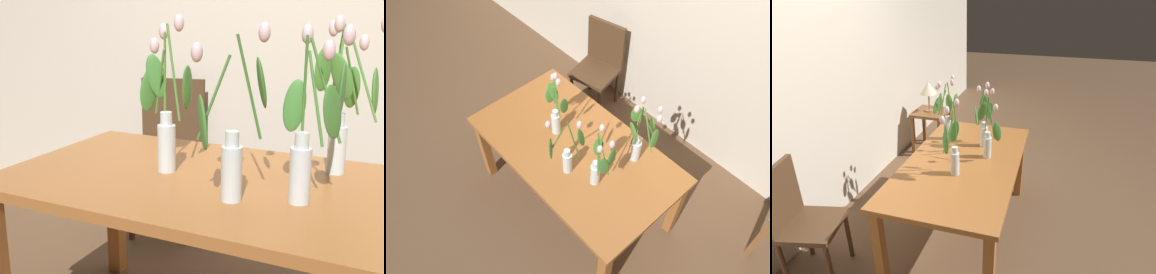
# 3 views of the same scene
# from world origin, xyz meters

# --- Properties ---
(room_wall_rear) EXTENTS (9.00, 0.10, 2.70)m
(room_wall_rear) POSITION_xyz_m (0.00, 1.32, 1.35)
(room_wall_rear) COLOR beige
(room_wall_rear) RESTS_ON ground
(dining_table) EXTENTS (1.60, 0.90, 0.74)m
(dining_table) POSITION_xyz_m (0.00, 0.00, 0.65)
(dining_table) COLOR #A3602D
(dining_table) RESTS_ON ground
(tulip_vase_0) EXTENTS (0.27, 0.26, 0.58)m
(tulip_vase_0) POSITION_xyz_m (0.38, 0.27, 0.98)
(tulip_vase_0) COLOR silver
(tulip_vase_0) RESTS_ON dining_table
(tulip_vase_1) EXTENTS (0.22, 0.17, 0.56)m
(tulip_vase_1) POSITION_xyz_m (0.34, -0.09, 0.95)
(tulip_vase_1) COLOR silver
(tulip_vase_1) RESTS_ON dining_table
(tulip_vase_2) EXTENTS (0.23, 0.11, 0.58)m
(tulip_vase_2) POSITION_xyz_m (-0.23, 0.02, 0.95)
(tulip_vase_2) COLOR silver
(tulip_vase_2) RESTS_ON dining_table
(tulip_vase_3) EXTENTS (0.21, 0.25, 0.56)m
(tulip_vase_3) POSITION_xyz_m (0.12, -0.18, 0.92)
(tulip_vase_3) COLOR silver
(tulip_vase_3) RESTS_ON dining_table
(dining_chair) EXTENTS (0.48, 0.48, 0.93)m
(dining_chair) POSITION_xyz_m (-0.76, 1.01, 0.52)
(dining_chair) COLOR #4C331E
(dining_chair) RESTS_ON ground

